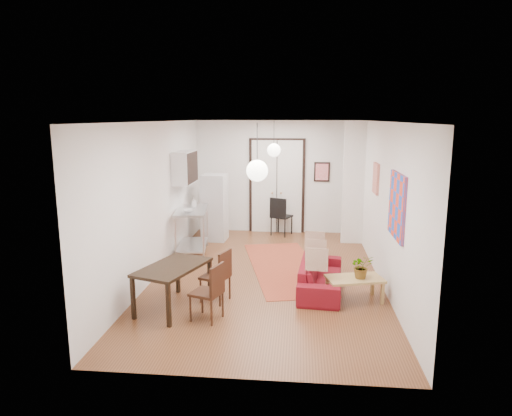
# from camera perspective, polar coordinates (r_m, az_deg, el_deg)

# --- Properties ---
(floor) EXTENTS (7.00, 7.00, 0.00)m
(floor) POSITION_cam_1_polar(r_m,az_deg,el_deg) (8.79, 1.37, -8.51)
(floor) COLOR brown
(floor) RESTS_ON ground
(ceiling) EXTENTS (4.20, 7.00, 0.02)m
(ceiling) POSITION_cam_1_polar(r_m,az_deg,el_deg) (8.27, 1.47, 10.76)
(ceiling) COLOR white
(ceiling) RESTS_ON wall_back
(wall_back) EXTENTS (4.20, 0.02, 2.90)m
(wall_back) POSITION_cam_1_polar(r_m,az_deg,el_deg) (11.86, 2.64, 3.89)
(wall_back) COLOR silver
(wall_back) RESTS_ON floor
(wall_front) EXTENTS (4.20, 0.02, 2.90)m
(wall_front) POSITION_cam_1_polar(r_m,az_deg,el_deg) (5.02, -1.48, -6.42)
(wall_front) COLOR silver
(wall_front) RESTS_ON floor
(wall_left) EXTENTS (0.02, 7.00, 2.90)m
(wall_left) POSITION_cam_1_polar(r_m,az_deg,el_deg) (8.81, -12.34, 1.05)
(wall_left) COLOR silver
(wall_left) RESTS_ON floor
(wall_right) EXTENTS (0.02, 7.00, 2.90)m
(wall_right) POSITION_cam_1_polar(r_m,az_deg,el_deg) (8.52, 15.65, 0.55)
(wall_right) COLOR silver
(wall_right) RESTS_ON floor
(double_doors) EXTENTS (1.44, 0.06, 2.50)m
(double_doors) POSITION_cam_1_polar(r_m,az_deg,el_deg) (11.85, 2.62, 2.66)
(double_doors) COLOR silver
(double_doors) RESTS_ON wall_back
(stub_partition) EXTENTS (0.50, 0.10, 2.90)m
(stub_partition) POSITION_cam_1_polar(r_m,az_deg,el_deg) (10.98, 12.09, 3.05)
(stub_partition) COLOR silver
(stub_partition) RESTS_ON floor
(wall_cabinet) EXTENTS (0.35, 1.00, 0.70)m
(wall_cabinet) POSITION_cam_1_polar(r_m,az_deg,el_deg) (10.12, -8.89, 5.05)
(wall_cabinet) COLOR silver
(wall_cabinet) RESTS_ON wall_left
(painting_popart) EXTENTS (0.05, 1.00, 1.00)m
(painting_popart) POSITION_cam_1_polar(r_m,az_deg,el_deg) (7.27, 17.22, 0.27)
(painting_popart) COLOR red
(painting_popart) RESTS_ON wall_right
(painting_abstract) EXTENTS (0.05, 0.50, 0.60)m
(painting_abstract) POSITION_cam_1_polar(r_m,az_deg,el_deg) (9.24, 14.76, 3.61)
(painting_abstract) COLOR beige
(painting_abstract) RESTS_ON wall_right
(poster_back) EXTENTS (0.40, 0.03, 0.50)m
(poster_back) POSITION_cam_1_polar(r_m,az_deg,el_deg) (11.81, 8.24, 4.48)
(poster_back) COLOR red
(poster_back) RESTS_ON wall_back
(print_left) EXTENTS (0.03, 0.44, 0.54)m
(print_left) POSITION_cam_1_polar(r_m,az_deg,el_deg) (10.63, -9.02, 5.62)
(print_left) COLOR #9E6442
(print_left) RESTS_ON wall_left
(pendant_back) EXTENTS (0.30, 0.30, 0.80)m
(pendant_back) POSITION_cam_1_polar(r_m,az_deg,el_deg) (10.29, 2.25, 7.24)
(pendant_back) COLOR white
(pendant_back) RESTS_ON ceiling
(pendant_front) EXTENTS (0.30, 0.30, 0.80)m
(pendant_front) POSITION_cam_1_polar(r_m,az_deg,el_deg) (6.31, 0.14, 4.69)
(pendant_front) COLOR white
(pendant_front) RESTS_ON ceiling
(kilim_rug) EXTENTS (2.02, 3.61, 0.01)m
(kilim_rug) POSITION_cam_1_polar(r_m,az_deg,el_deg) (9.31, 3.62, -7.35)
(kilim_rug) COLOR #A54229
(kilim_rug) RESTS_ON floor
(sofa) EXTENTS (1.84, 0.85, 0.52)m
(sofa) POSITION_cam_1_polar(r_m,az_deg,el_deg) (8.12, 8.10, -8.36)
(sofa) COLOR maroon
(sofa) RESTS_ON floor
(coffee_table) EXTENTS (1.00, 0.71, 0.40)m
(coffee_table) POSITION_cam_1_polar(r_m,az_deg,el_deg) (7.72, 12.23, -8.88)
(coffee_table) COLOR tan
(coffee_table) RESTS_ON floor
(potted_plant) EXTENTS (0.38, 0.42, 0.39)m
(potted_plant) POSITION_cam_1_polar(r_m,az_deg,el_deg) (7.65, 13.06, -7.13)
(potted_plant) COLOR #35652D
(potted_plant) RESTS_ON coffee_table
(kitchen_counter) EXTENTS (0.83, 1.39, 1.01)m
(kitchen_counter) POSITION_cam_1_polar(r_m,az_deg,el_deg) (10.10, -8.02, -2.04)
(kitchen_counter) COLOR silver
(kitchen_counter) RESTS_ON floor
(bowl) EXTENTS (0.31, 0.31, 0.06)m
(bowl) POSITION_cam_1_polar(r_m,az_deg,el_deg) (9.73, -8.49, -0.33)
(bowl) COLOR beige
(bowl) RESTS_ON kitchen_counter
(soap_bottle) EXTENTS (0.13, 0.12, 0.21)m
(soap_bottle) POSITION_cam_1_polar(r_m,az_deg,el_deg) (10.24, -7.77, 0.70)
(soap_bottle) COLOR teal
(soap_bottle) RESTS_ON kitchen_counter
(fridge) EXTENTS (0.61, 0.61, 1.62)m
(fridge) POSITION_cam_1_polar(r_m,az_deg,el_deg) (11.17, -5.20, 0.07)
(fridge) COLOR silver
(fridge) RESTS_ON floor
(dining_table) EXTENTS (1.09, 1.43, 0.70)m
(dining_table) POSITION_cam_1_polar(r_m,az_deg,el_deg) (7.30, -10.35, -7.69)
(dining_table) COLOR black
(dining_table) RESTS_ON floor
(dining_chair_near) EXTENTS (0.52, 0.64, 0.87)m
(dining_chair_near) POSITION_cam_1_polar(r_m,az_deg,el_deg) (7.61, -5.03, -7.74)
(dining_chair_near) COLOR #3C2013
(dining_chair_near) RESTS_ON floor
(dining_chair_far) EXTENTS (0.52, 0.64, 0.87)m
(dining_chair_far) POSITION_cam_1_polar(r_m,az_deg,el_deg) (6.97, -6.09, -9.60)
(dining_chair_far) COLOR #3C2013
(dining_chair_far) RESTS_ON floor
(black_side_chair) EXTENTS (0.60, 0.62, 0.99)m
(black_side_chair) POSITION_cam_1_polar(r_m,az_deg,el_deg) (11.75, 3.24, -0.50)
(black_side_chair) COLOR black
(black_side_chair) RESTS_ON floor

